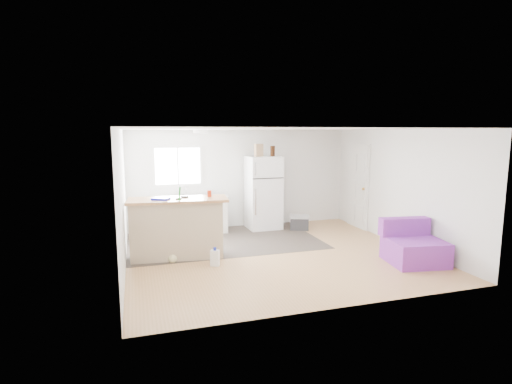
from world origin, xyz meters
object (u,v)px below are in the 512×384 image
cleaner_jug (215,258)px  bottle_right (274,151)px  bottle_left (272,151)px  refrigerator (263,193)px  cooler (299,222)px  mop (174,249)px  blue_tray (161,199)px  kitchen_cabinets (187,214)px  purple_seat (413,247)px  peninsula (177,228)px  red_cup (209,193)px  cardboard_box (259,150)px

cleaner_jug → bottle_right: size_ratio=1.35×
bottle_left → refrigerator: bearing=161.3°
cooler → mop: 3.51m
blue_tray → bottle_left: bottle_left is taller
kitchen_cabinets → cleaner_jug: bearing=-80.9°
purple_seat → bottle_right: 3.97m
kitchen_cabinets → cooler: (2.63, -0.52, -0.26)m
peninsula → bottle_right: bottle_right is taller
cleaner_jug → bottle_right: bottle_right is taller
peninsula → cleaner_jug: size_ratio=5.61×
purple_seat → kitchen_cabinets: bearing=146.0°
red_cup → bottle_left: 2.55m
purple_seat → bottle_right: size_ratio=4.24×
cooler → kitchen_cabinets: bearing=-168.9°
red_cup → cardboard_box: bearing=47.7°
mop → kitchen_cabinets: bearing=63.9°
cleaner_jug → bottle_right: bearing=75.0°
peninsula → cleaner_jug: 1.00m
peninsula → cardboard_box: size_ratio=6.29×
blue_tray → refrigerator: bearing=35.0°
refrigerator → red_cup: (-1.63, -1.70, 0.30)m
blue_tray → peninsula: bearing=8.5°
cooler → bottle_right: bearing=163.3°
peninsula → blue_tray: blue_tray is taller
peninsula → kitchen_cabinets: bearing=82.6°
refrigerator → cleaner_jug: refrigerator is taller
cleaner_jug → red_cup: size_ratio=2.80×
purple_seat → cleaner_jug: (-3.47, 0.86, -0.13)m
refrigerator → cardboard_box: (-0.13, -0.04, 1.03)m
bottle_left → cooler: bearing=-31.8°
cooler → blue_tray: 3.72m
cooler → peninsula: bearing=-134.5°
kitchen_cabinets → red_cup: (0.21, -1.78, 0.75)m
cleaner_jug → mop: size_ratio=0.24×
refrigerator → mop: size_ratio=1.27×
mop → refrigerator: bearing=28.0°
kitchen_cabinets → blue_tray: bearing=-105.0°
bottle_left → cardboard_box: bearing=176.2°
kitchen_cabinets → blue_tray: size_ratio=6.52×
kitchen_cabinets → purple_seat: 4.96m
cleaner_jug → red_cup: (0.06, 0.74, 1.04)m
blue_tray → cooler: bearing=22.1°
peninsula → cooler: peninsula is taller
refrigerator → cooler: size_ratio=3.27×
purple_seat → blue_tray: 4.66m
refrigerator → purple_seat: refrigerator is taller
kitchen_cabinets → purple_seat: bearing=-37.4°
refrigerator → purple_seat: 3.80m
blue_tray → bottle_right: 3.40m
peninsula → blue_tray: size_ratio=6.29×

